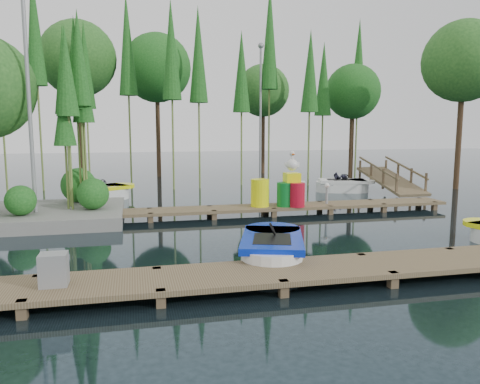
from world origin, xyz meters
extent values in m
plane|color=#1D2E36|center=(0.00, 0.00, 0.00)|extent=(90.00, 90.00, 0.00)
cube|color=brown|center=(0.00, -4.50, 0.25)|extent=(18.00, 1.50, 0.10)
cube|color=brown|center=(-4.30, -5.13, 0.05)|extent=(0.16, 0.16, 0.50)
cube|color=brown|center=(-4.30, -3.87, 0.05)|extent=(0.16, 0.16, 0.50)
cube|color=brown|center=(-2.15, -5.13, 0.05)|extent=(0.16, 0.16, 0.50)
cube|color=brown|center=(-2.15, -3.87, 0.05)|extent=(0.16, 0.16, 0.50)
cube|color=brown|center=(0.00, -5.13, 0.05)|extent=(0.16, 0.16, 0.50)
cube|color=brown|center=(0.00, -3.87, 0.05)|extent=(0.16, 0.16, 0.50)
cube|color=brown|center=(2.15, -5.13, 0.05)|extent=(0.16, 0.16, 0.50)
cube|color=brown|center=(2.15, -3.87, 0.05)|extent=(0.16, 0.16, 0.50)
cube|color=brown|center=(4.30, -3.87, 0.05)|extent=(0.16, 0.16, 0.50)
cube|color=brown|center=(1.00, 2.50, 0.25)|extent=(15.00, 1.20, 0.10)
cube|color=brown|center=(-6.10, 2.02, 0.05)|extent=(0.16, 0.16, 0.50)
cube|color=brown|center=(-6.10, 2.98, 0.05)|extent=(0.16, 0.16, 0.50)
cube|color=brown|center=(-4.07, 2.02, 0.05)|extent=(0.16, 0.16, 0.50)
cube|color=brown|center=(-4.07, 2.98, 0.05)|extent=(0.16, 0.16, 0.50)
cube|color=brown|center=(-2.04, 2.02, 0.05)|extent=(0.16, 0.16, 0.50)
cube|color=brown|center=(-2.04, 2.98, 0.05)|extent=(0.16, 0.16, 0.50)
cube|color=brown|center=(-0.01, 2.02, 0.05)|extent=(0.16, 0.16, 0.50)
cube|color=brown|center=(-0.01, 2.98, 0.05)|extent=(0.16, 0.16, 0.50)
cube|color=brown|center=(2.01, 2.02, 0.05)|extent=(0.16, 0.16, 0.50)
cube|color=brown|center=(2.01, 2.98, 0.05)|extent=(0.16, 0.16, 0.50)
cube|color=brown|center=(4.04, 2.02, 0.05)|extent=(0.16, 0.16, 0.50)
cube|color=brown|center=(4.04, 2.98, 0.05)|extent=(0.16, 0.16, 0.50)
cube|color=brown|center=(6.07, 2.02, 0.05)|extent=(0.16, 0.16, 0.50)
cube|color=brown|center=(6.07, 2.98, 0.05)|extent=(0.16, 0.16, 0.50)
cube|color=brown|center=(8.10, 2.02, 0.05)|extent=(0.16, 0.16, 0.50)
cube|color=brown|center=(8.10, 2.98, 0.05)|extent=(0.16, 0.16, 0.50)
cube|color=gray|center=(-6.00, 3.00, 0.18)|extent=(6.20, 4.20, 0.42)
sphere|color=#246620|center=(-5.80, 2.00, 0.84)|extent=(0.90, 0.90, 0.90)
sphere|color=#246620|center=(-4.40, 4.20, 0.99)|extent=(1.20, 1.20, 1.20)
sphere|color=#246620|center=(-3.80, 2.60, 0.89)|extent=(1.00, 1.00, 1.00)
cylinder|color=olive|center=(-4.25, 3.56, 2.97)|extent=(0.07, 0.07, 5.93)
cone|color=#246620|center=(-4.25, 3.56, 5.04)|extent=(0.70, 0.70, 2.97)
cylinder|color=olive|center=(-4.57, 3.40, 2.83)|extent=(0.07, 0.07, 5.66)
cone|color=#246620|center=(-4.57, 3.40, 4.81)|extent=(0.70, 0.70, 2.83)
cylinder|color=olive|center=(-4.07, 3.59, 2.61)|extent=(0.07, 0.07, 5.22)
cone|color=#246620|center=(-4.07, 3.59, 4.44)|extent=(0.70, 0.70, 2.61)
cylinder|color=olive|center=(-4.44, 2.78, 2.76)|extent=(0.07, 0.07, 5.53)
cone|color=#246620|center=(-4.44, 2.78, 4.70)|extent=(0.70, 0.70, 2.76)
cylinder|color=olive|center=(-4.59, 2.90, 2.01)|extent=(0.07, 0.07, 4.01)
cone|color=#246620|center=(-4.59, 2.90, 3.41)|extent=(0.70, 0.70, 2.01)
cylinder|color=olive|center=(-4.13, 3.45, 3.05)|extent=(0.07, 0.07, 6.11)
cone|color=#246620|center=(-4.13, 3.45, 5.19)|extent=(0.70, 0.70, 3.05)
cylinder|color=#402C1B|center=(12.74, 6.90, 3.03)|extent=(0.26, 0.26, 6.06)
sphere|color=#316D26|center=(12.74, 6.90, 6.06)|extent=(3.81, 3.81, 3.81)
cylinder|color=#402C1B|center=(9.99, 12.65, 2.51)|extent=(0.26, 0.26, 5.02)
sphere|color=#246620|center=(9.99, 12.65, 5.02)|extent=(3.16, 3.16, 3.16)
cylinder|color=#402C1B|center=(5.74, 16.70, 2.65)|extent=(0.26, 0.26, 5.31)
sphere|color=#316D26|center=(5.74, 16.70, 5.31)|extent=(3.34, 3.34, 3.34)
cylinder|color=#402C1B|center=(-1.00, 16.03, 3.23)|extent=(0.26, 0.26, 6.46)
sphere|color=#246620|center=(-1.00, 16.03, 6.46)|extent=(4.06, 4.06, 4.06)
cylinder|color=#402C1B|center=(-5.41, 16.00, 3.43)|extent=(0.26, 0.26, 6.85)
sphere|color=#316D26|center=(-5.41, 16.00, 6.85)|extent=(4.31, 4.31, 4.31)
cylinder|color=olive|center=(-8.16, 10.23, 3.74)|extent=(0.09, 0.09, 7.48)
cylinder|color=olive|center=(-6.71, 10.82, 4.83)|extent=(0.09, 0.09, 9.66)
cone|color=#246620|center=(-6.71, 10.82, 7.54)|extent=(0.90, 0.90, 5.31)
cylinder|color=olive|center=(-4.68, 11.83, 3.85)|extent=(0.09, 0.09, 7.69)
cone|color=#246620|center=(-4.68, 11.83, 6.00)|extent=(0.90, 0.90, 4.23)
cylinder|color=olive|center=(-2.63, 11.48, 4.49)|extent=(0.09, 0.09, 8.99)
cone|color=#246620|center=(-2.63, 11.48, 7.01)|extent=(0.90, 0.90, 4.94)
cylinder|color=olive|center=(-0.63, 9.87, 4.22)|extent=(0.09, 0.09, 8.44)
cone|color=#246620|center=(-0.63, 9.87, 6.58)|extent=(0.90, 0.90, 4.64)
cylinder|color=olive|center=(0.65, 10.00, 4.11)|extent=(0.09, 0.09, 8.22)
cone|color=#246620|center=(0.65, 10.00, 6.41)|extent=(0.90, 0.90, 4.52)
cylinder|color=olive|center=(2.96, 10.87, 3.70)|extent=(0.09, 0.09, 7.41)
cone|color=#246620|center=(2.96, 10.87, 5.78)|extent=(0.90, 0.90, 4.07)
cylinder|color=olive|center=(4.49, 11.10, 4.89)|extent=(0.09, 0.09, 9.77)
cone|color=#246620|center=(4.49, 11.10, 7.62)|extent=(0.90, 0.90, 5.38)
cylinder|color=olive|center=(6.24, 9.83, 3.70)|extent=(0.09, 0.09, 7.40)
cone|color=#246620|center=(6.24, 9.83, 5.77)|extent=(0.90, 0.90, 4.07)
cylinder|color=olive|center=(7.63, 11.42, 3.57)|extent=(0.09, 0.09, 7.14)
cone|color=#246620|center=(7.63, 11.42, 5.57)|extent=(0.90, 0.90, 3.93)
cylinder|color=olive|center=(10.17, 12.43, 4.31)|extent=(0.09, 0.09, 8.61)
cone|color=#246620|center=(10.17, 12.43, 6.72)|extent=(0.90, 0.90, 4.74)
cylinder|color=gray|center=(-5.50, 2.50, 3.50)|extent=(0.12, 0.12, 7.00)
cylinder|color=gray|center=(4.00, 11.00, 3.50)|extent=(0.12, 0.12, 7.00)
sphere|color=gray|center=(4.00, 11.00, 7.10)|extent=(0.30, 0.30, 0.30)
cube|color=brown|center=(9.00, 6.50, 0.55)|extent=(1.50, 3.94, 0.95)
cube|color=brown|center=(8.30, 4.90, 0.59)|extent=(0.08, 0.08, 0.90)
cube|color=brown|center=(8.30, 6.00, 0.70)|extent=(0.08, 0.08, 0.90)
cube|color=brown|center=(8.30, 7.10, 0.81)|extent=(0.08, 0.08, 0.90)
cube|color=brown|center=(8.30, 8.20, 0.92)|extent=(0.08, 0.08, 0.90)
cube|color=brown|center=(8.30, 6.50, 1.15)|extent=(0.06, 3.54, 0.83)
cube|color=brown|center=(9.70, 4.90, 0.59)|extent=(0.08, 0.08, 0.90)
cube|color=brown|center=(9.70, 6.00, 0.70)|extent=(0.08, 0.08, 0.90)
cube|color=brown|center=(9.70, 7.10, 0.81)|extent=(0.08, 0.08, 0.90)
cube|color=brown|center=(9.70, 8.20, 0.92)|extent=(0.08, 0.08, 0.90)
cube|color=brown|center=(9.70, 6.50, 1.15)|extent=(0.06, 3.54, 0.83)
cube|color=white|center=(0.39, -3.13, 0.21)|extent=(1.61, 1.62, 0.59)
cylinder|color=white|center=(0.59, -2.51, 0.21)|extent=(1.61, 1.61, 0.59)
cylinder|color=white|center=(0.20, -3.74, 0.21)|extent=(1.61, 1.61, 0.59)
cube|color=#0724B9|center=(0.39, -3.13, 0.54)|extent=(1.92, 2.53, 0.15)
cylinder|color=#0724B9|center=(0.67, -2.23, 0.54)|extent=(1.64, 1.64, 0.15)
cube|color=black|center=(0.33, -3.33, 0.58)|extent=(1.08, 1.25, 0.06)
torus|color=black|center=(0.44, -2.97, 0.75)|extent=(0.24, 0.33, 0.28)
cube|color=white|center=(-3.88, 7.07, 0.21)|extent=(1.72, 1.71, 0.57)
cylinder|color=white|center=(-3.36, 7.42, 0.21)|extent=(1.71, 1.71, 0.57)
cylinder|color=white|center=(-4.41, 6.73, 0.21)|extent=(1.71, 1.71, 0.57)
cube|color=#F9FF0D|center=(-3.88, 7.07, 0.51)|extent=(2.49, 2.23, 0.14)
cylinder|color=#F9FF0D|center=(-3.13, 7.57, 0.51)|extent=(1.74, 1.74, 0.14)
cube|color=black|center=(-4.06, 6.96, 0.56)|extent=(1.27, 1.20, 0.06)
torus|color=black|center=(-3.76, 7.16, 0.72)|extent=(0.32, 0.28, 0.27)
imported|color=#1E1E2D|center=(-4.10, 6.93, 0.81)|extent=(0.56, 0.52, 1.00)
cube|color=white|center=(6.92, 7.23, 0.20)|extent=(1.51, 1.50, 0.55)
cylinder|color=white|center=(7.50, 7.06, 0.20)|extent=(1.50, 1.50, 0.55)
cylinder|color=white|center=(6.34, 7.41, 0.20)|extent=(1.50, 1.50, 0.55)
cube|color=white|center=(6.92, 7.23, 0.50)|extent=(2.36, 1.78, 0.14)
cylinder|color=white|center=(7.76, 6.98, 0.50)|extent=(1.53, 1.53, 0.14)
cube|color=black|center=(6.72, 7.29, 0.55)|extent=(1.17, 1.00, 0.06)
torus|color=black|center=(7.06, 7.19, 0.70)|extent=(0.31, 0.22, 0.27)
imported|color=#1E1E2D|center=(6.68, 7.31, 0.75)|extent=(0.47, 0.40, 0.90)
imported|color=#1E1E2D|center=(7.11, 7.54, 0.69)|extent=(0.37, 0.30, 0.68)
cube|color=gray|center=(-3.90, -4.50, 0.58)|extent=(0.46, 0.39, 0.56)
cylinder|color=#F9FF0D|center=(1.65, 2.50, 0.77)|extent=(0.62, 0.62, 0.93)
cylinder|color=#0C6E24|center=(2.49, 2.31, 0.71)|extent=(0.55, 0.55, 0.82)
cylinder|color=white|center=(3.03, 2.58, 0.71)|extent=(0.55, 0.55, 0.82)
cylinder|color=#B70D21|center=(2.85, 2.13, 0.71)|extent=(0.55, 0.55, 0.82)
cube|color=#F9FF0D|center=(2.76, 2.40, 1.28)|extent=(0.50, 0.50, 0.32)
sphere|color=white|center=(2.76, 2.40, 1.71)|extent=(0.40, 0.40, 0.40)
cylinder|color=white|center=(2.76, 2.40, 1.94)|extent=(0.09, 0.09, 0.27)
sphere|color=white|center=(2.76, 2.40, 2.09)|extent=(0.18, 0.18, 0.18)
cone|color=#FA560D|center=(2.76, 2.22, 2.07)|extent=(0.09, 0.27, 0.09)
cube|color=white|center=(2.76, 2.40, 1.71)|extent=(0.50, 0.05, 0.16)
cylinder|color=gray|center=(4.10, 2.50, 0.58)|extent=(0.09, 0.09, 0.55)
sphere|color=white|center=(4.10, 2.50, 0.94)|extent=(0.18, 0.18, 0.18)
cube|color=gray|center=(4.10, 2.50, 0.94)|extent=(0.46, 0.04, 0.04)
cone|color=#FA560D|center=(4.10, 2.39, 0.94)|extent=(0.04, 0.09, 0.04)
camera|label=1|loc=(-2.53, -12.71, 2.98)|focal=35.00mm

